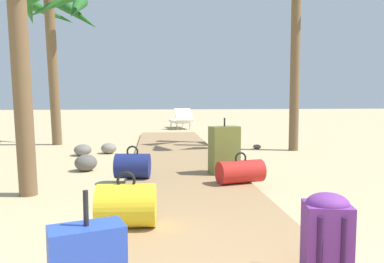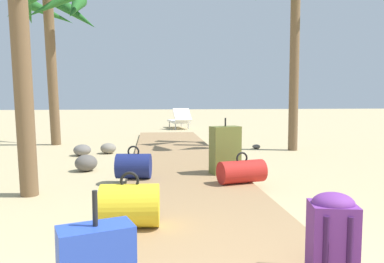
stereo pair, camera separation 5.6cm
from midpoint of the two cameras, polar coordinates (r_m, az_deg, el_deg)
name	(u,v)px [view 1 (the left image)]	position (r m, az deg, el deg)	size (l,w,h in m)	color
ground_plane	(185,180)	(5.56, -0.73, -7.22)	(60.00, 60.00, 0.00)	tan
boardwalk	(180,164)	(6.62, -1.54, -4.85)	(1.64, 10.92, 0.08)	#9E7A51
suitcase_olive	(224,150)	(5.60, 5.10, -2.75)	(0.46, 0.33, 0.81)	olive
duffel_bag_red	(240,172)	(5.04, 7.52, -5.91)	(0.66, 0.43, 0.41)	red
duffel_bag_yellow	(127,205)	(3.40, -9.22, -10.74)	(0.52, 0.40, 0.48)	gold
duffel_bag_navy	(133,166)	(5.34, -8.50, -5.05)	(0.50, 0.39, 0.45)	navy
backpack_purple	(327,232)	(2.63, 19.95, -13.83)	(0.32, 0.30, 0.52)	#6B2D84
palm_tree_far_left	(54,18)	(10.04, -19.56, 15.55)	(2.21, 2.42, 3.84)	brown
lounge_chair	(181,120)	(14.33, -1.54, 1.75)	(0.83, 1.64, 0.76)	white
rock_left_far	(109,148)	(8.27, -12.05, -2.44)	(0.32, 0.32, 0.22)	gray
rock_right_far	(257,147)	(8.92, 9.79, -2.23)	(0.18, 0.17, 0.10)	#5B5651
rock_left_near	(86,163)	(6.43, -15.22, -4.50)	(0.34, 0.36, 0.27)	#5B5651
rock_left_mid	(83,150)	(8.12, -15.71, -2.65)	(0.35, 0.39, 0.23)	slate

